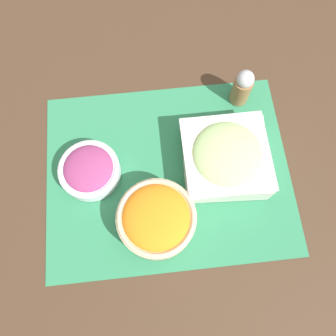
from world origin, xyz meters
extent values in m
plane|color=#422D1E|center=(0.00, 0.00, 0.00)|extent=(3.00, 3.00, 0.00)
cube|color=#2D7A51|center=(0.00, 0.00, 0.00)|extent=(0.58, 0.46, 0.00)
cylinder|color=silver|center=(-0.18, 0.02, 0.02)|extent=(0.14, 0.14, 0.04)
torus|color=silver|center=(-0.18, 0.02, 0.04)|extent=(0.14, 0.14, 0.01)
ellipsoid|color=#93386B|center=(-0.18, 0.02, 0.04)|extent=(0.11, 0.11, 0.03)
cube|color=silver|center=(0.13, 0.01, 0.04)|extent=(0.20, 0.20, 0.06)
cube|color=silver|center=(0.13, 0.01, 0.07)|extent=(0.19, 0.19, 0.00)
ellipsoid|color=#A8CC7F|center=(0.13, 0.01, 0.07)|extent=(0.16, 0.16, 0.05)
cylinder|color=#C6B28E|center=(-0.04, -0.12, 0.03)|extent=(0.17, 0.17, 0.06)
torus|color=#C6B28E|center=(-0.04, -0.12, 0.07)|extent=(0.17, 0.17, 0.01)
ellipsoid|color=orange|center=(-0.04, -0.12, 0.07)|extent=(0.14, 0.14, 0.04)
cylinder|color=olive|center=(0.20, 0.18, 0.04)|extent=(0.05, 0.05, 0.08)
sphere|color=#B2B2B7|center=(0.20, 0.18, 0.09)|extent=(0.04, 0.04, 0.04)
camera|label=1|loc=(-0.03, -0.24, 0.75)|focal=35.00mm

